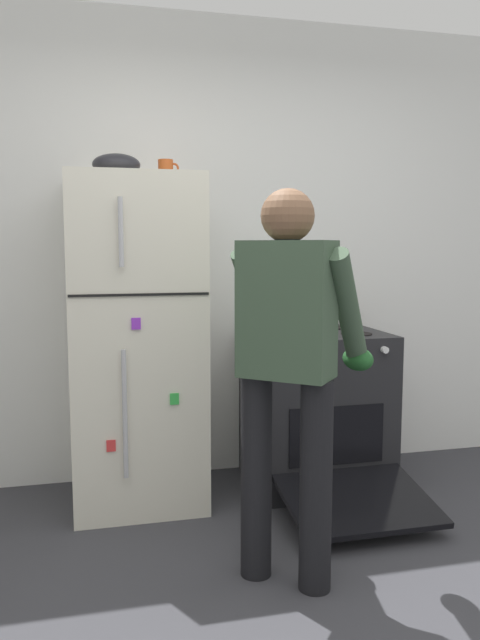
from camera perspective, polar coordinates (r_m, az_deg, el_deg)
kitchen_wall_back at (r=3.81m, az=-2.43°, el=6.31°), size 6.00×0.10×2.70m
refrigerator at (r=3.41m, az=-9.44°, el=-1.95°), size 0.68×0.72×1.74m
stove_range at (r=3.70m, az=6.95°, el=-8.07°), size 0.76×1.20×0.89m
person_cook at (r=2.53m, az=4.49°, el=-3.04°), size 0.63×0.66×1.60m
red_pot at (r=3.52m, az=4.82°, el=-0.18°), size 0.34×0.24×0.12m
coffee_mug at (r=3.46m, az=-6.71°, el=13.46°), size 0.11×0.08×0.10m
pepper_mill at (r=3.91m, az=10.05°, el=0.87°), size 0.05×0.05×0.18m
mixing_bowl at (r=3.39m, az=-11.14°, el=13.64°), size 0.24×0.24×0.11m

